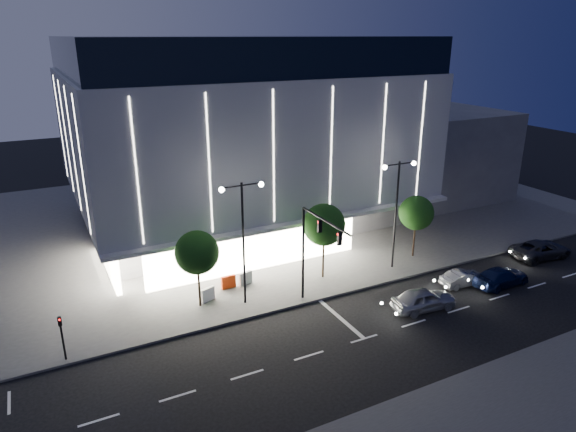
# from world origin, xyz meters

# --- Properties ---
(ground) EXTENTS (160.00, 160.00, 0.00)m
(ground) POSITION_xyz_m (0.00, 0.00, 0.00)
(ground) COLOR black
(ground) RESTS_ON ground
(sidewalk_museum) EXTENTS (70.00, 40.00, 0.15)m
(sidewalk_museum) POSITION_xyz_m (5.00, 24.00, 0.07)
(sidewalk_museum) COLOR #474747
(sidewalk_museum) RESTS_ON ground
(sidewalk_near) EXTENTS (70.00, 10.00, 0.15)m
(sidewalk_near) POSITION_xyz_m (5.00, -12.00, 0.07)
(sidewalk_near) COLOR #474747
(sidewalk_near) RESTS_ON ground
(museum) EXTENTS (30.00, 25.80, 18.00)m
(museum) POSITION_xyz_m (2.98, 22.31, 9.27)
(museum) COLOR #4C4C51
(museum) RESTS_ON ground
(annex_building) EXTENTS (16.00, 20.00, 10.00)m
(annex_building) POSITION_xyz_m (26.00, 24.00, 5.00)
(annex_building) COLOR #4C4C51
(annex_building) RESTS_ON ground
(traffic_mast) EXTENTS (0.33, 5.89, 7.07)m
(traffic_mast) POSITION_xyz_m (1.00, 3.34, 5.03)
(traffic_mast) COLOR black
(traffic_mast) RESTS_ON ground
(street_lamp_west) EXTENTS (3.16, 0.36, 9.00)m
(street_lamp_west) POSITION_xyz_m (-3.00, 6.00, 5.96)
(street_lamp_west) COLOR black
(street_lamp_west) RESTS_ON ground
(street_lamp_east) EXTENTS (3.16, 0.36, 9.00)m
(street_lamp_east) POSITION_xyz_m (10.00, 6.00, 5.96)
(street_lamp_east) COLOR black
(street_lamp_east) RESTS_ON ground
(ped_signal_far) EXTENTS (0.22, 0.24, 3.00)m
(ped_signal_far) POSITION_xyz_m (-15.00, 4.50, 1.89)
(ped_signal_far) COLOR black
(ped_signal_far) RESTS_ON ground
(tree_left) EXTENTS (3.02, 3.02, 5.72)m
(tree_left) POSITION_xyz_m (-5.97, 7.02, 4.03)
(tree_left) COLOR black
(tree_left) RESTS_ON ground
(tree_mid) EXTENTS (3.25, 3.25, 6.15)m
(tree_mid) POSITION_xyz_m (4.03, 7.02, 4.33)
(tree_mid) COLOR black
(tree_mid) RESTS_ON ground
(tree_right) EXTENTS (2.91, 2.91, 5.51)m
(tree_right) POSITION_xyz_m (13.03, 7.02, 3.88)
(tree_right) COLOR black
(tree_right) RESTS_ON ground
(car_lead) EXTENTS (4.79, 2.33, 1.57)m
(car_lead) POSITION_xyz_m (7.79, -0.32, 0.79)
(car_lead) COLOR #A3A5AB
(car_lead) RESTS_ON ground
(car_second) EXTENTS (3.74, 1.46, 1.22)m
(car_second) POSITION_xyz_m (12.96, 1.15, 0.61)
(car_second) COLOR #929499
(car_second) RESTS_ON ground
(car_third) EXTENTS (4.93, 2.16, 1.41)m
(car_third) POSITION_xyz_m (15.53, -0.16, 0.70)
(car_third) COLOR #111B41
(car_third) RESTS_ON ground
(car_fourth) EXTENTS (5.66, 3.07, 1.51)m
(car_fourth) POSITION_xyz_m (22.73, 1.98, 0.75)
(car_fourth) COLOR #313236
(car_fourth) RESTS_ON ground
(barrier_b) EXTENTS (1.12, 0.60, 1.00)m
(barrier_b) POSITION_xyz_m (-5.29, 7.44, 0.65)
(barrier_b) COLOR white
(barrier_b) RESTS_ON sidewalk_museum
(barrier_c) EXTENTS (1.10, 0.26, 1.00)m
(barrier_c) POSITION_xyz_m (-3.27, 8.60, 0.65)
(barrier_c) COLOR #FF3A0E
(barrier_c) RESTS_ON sidewalk_museum
(barrier_d) EXTENTS (1.13, 0.49, 1.00)m
(barrier_d) POSITION_xyz_m (-1.89, 8.62, 0.65)
(barrier_d) COLOR #BBBBBB
(barrier_d) RESTS_ON sidewalk_museum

